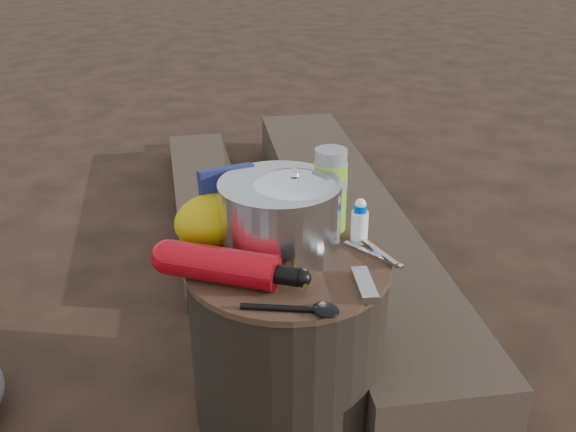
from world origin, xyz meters
TOP-DOWN VIEW (x-y plane):
  - ground at (0.00, 0.00)m, footprint 60.00×60.00m
  - stump at (0.00, 0.00)m, footprint 0.41×0.41m
  - log_main at (0.61, 0.52)m, footprint 1.16×1.84m
  - log_small at (0.35, 0.98)m, footprint 0.73×1.23m
  - foil_windscreen at (0.02, 0.05)m, footprint 0.25×0.25m
  - camping_pot at (0.04, 0.03)m, footprint 0.17×0.17m
  - fuel_bottle at (-0.15, 0.01)m, footprint 0.23×0.27m
  - thermos at (0.16, 0.07)m, footprint 0.07×0.07m
  - travel_mug at (0.13, 0.12)m, footprint 0.07×0.07m
  - stuff_sack at (-0.08, 0.15)m, footprint 0.16×0.13m
  - food_pouch at (-0.03, 0.17)m, footprint 0.12×0.05m
  - multitool at (0.06, -0.17)m, footprint 0.08×0.11m
  - pot_grabber at (0.15, -0.08)m, footprint 0.04×0.15m
  - spork at (-0.11, -0.13)m, footprint 0.15×0.14m
  - squeeze_bottle at (0.17, -0.02)m, footprint 0.04×0.04m

SIDE VIEW (x-z plane):
  - ground at x=0.00m, z-range 0.00..0.00m
  - log_small at x=0.35m, z-range 0.00..0.10m
  - log_main at x=0.61m, z-range 0.00..0.16m
  - stump at x=0.00m, z-range 0.00..0.38m
  - spork at x=-0.11m, z-range 0.38..0.39m
  - pot_grabber at x=0.15m, z-range 0.38..0.39m
  - multitool at x=0.06m, z-range 0.38..0.39m
  - fuel_bottle at x=-0.15m, z-range 0.38..0.45m
  - squeeze_bottle at x=0.17m, z-range 0.38..0.46m
  - travel_mug at x=0.13m, z-range 0.38..0.49m
  - stuff_sack at x=-0.08m, z-range 0.38..0.49m
  - foil_windscreen at x=0.02m, z-range 0.38..0.53m
  - food_pouch at x=-0.03m, z-range 0.38..0.53m
  - camping_pot at x=0.04m, z-range 0.38..0.55m
  - thermos at x=0.16m, z-range 0.38..0.56m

